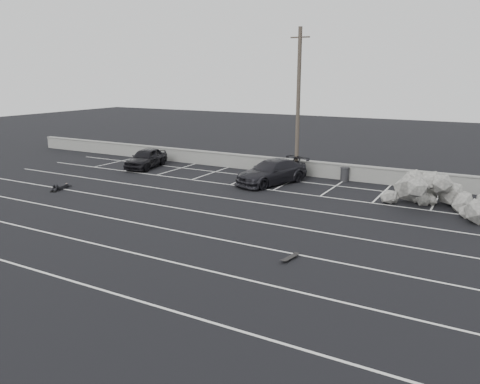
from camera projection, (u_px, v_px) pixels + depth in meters
The scene contains 10 objects.
ground at pixel (169, 229), 21.27m from camera, with size 120.00×120.00×0.00m, color black.
seawall at pixel (290, 166), 32.99m from camera, with size 50.00×0.45×1.06m.
stall_lines at pixel (218, 206), 25.04m from camera, with size 36.00×20.05×0.01m.
car_left at pixel (146, 158), 35.10m from camera, with size 1.73×4.29×1.46m, color black.
car_right at pixel (272, 172), 29.98m from camera, with size 2.14×5.27×1.53m, color black.
utility_pole at pixel (298, 104), 30.87m from camera, with size 1.31×0.26×9.80m.
trash_bin at pixel (345, 174), 30.77m from camera, with size 0.74×0.74×0.91m.
riprap_pile at pixel (439, 198), 24.66m from camera, with size 5.80×4.62×1.24m.
person at pixel (62, 185), 28.87m from camera, with size 1.48×2.30×0.43m, color black, non-canonical shape.
skateboard at pixel (290, 258), 17.78m from camera, with size 0.37×0.88×0.10m.
Camera 1 is at (12.66, -16.07, 6.87)m, focal length 35.00 mm.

